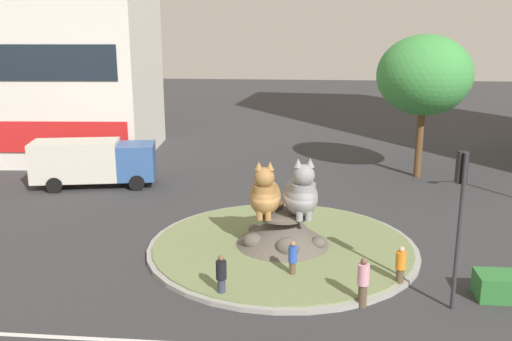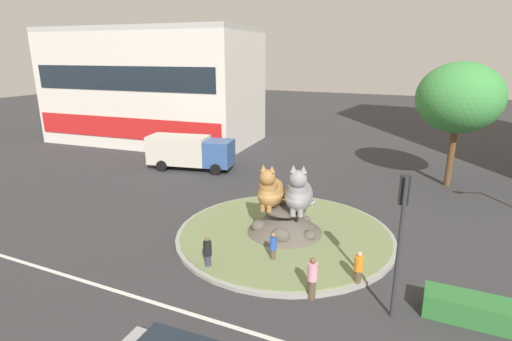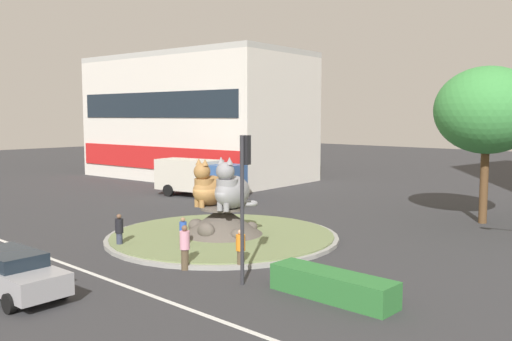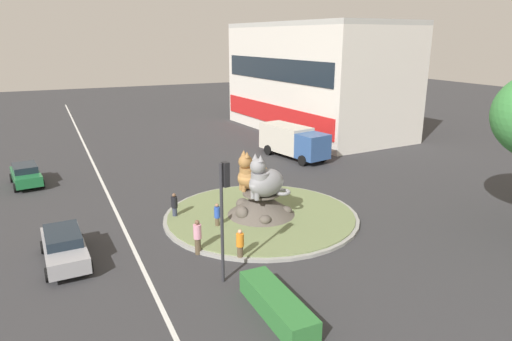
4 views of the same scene
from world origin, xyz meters
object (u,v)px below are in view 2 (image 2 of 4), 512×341
object	(u,v)px
traffic_light_mast	(401,222)
shophouse_block	(154,86)
broadleaf_tree_behind_island	(459,98)
cat_statue_grey	(299,194)
pedestrian_pink_shirt	(312,277)
pedestrian_black_shirt	(208,253)
delivery_box_truck	(190,151)
pedestrian_blue_shirt	(273,247)
pedestrian_orange_shirt	(358,268)
cat_statue_tabby	(271,191)

from	to	relation	value
traffic_light_mast	shophouse_block	bearing A→B (deg)	40.76
traffic_light_mast	broadleaf_tree_behind_island	bearing A→B (deg)	-17.71
cat_statue_grey	pedestrian_pink_shirt	xyz separation A→B (m)	(2.18, -4.73, -1.60)
broadleaf_tree_behind_island	pedestrian_black_shirt	bearing A→B (deg)	-119.41
pedestrian_black_shirt	delivery_box_truck	bearing A→B (deg)	88.51
broadleaf_tree_behind_island	pedestrian_black_shirt	world-z (taller)	broadleaf_tree_behind_island
pedestrian_black_shirt	shophouse_block	bearing A→B (deg)	94.57
cat_statue_grey	traffic_light_mast	bearing A→B (deg)	37.34
pedestrian_blue_shirt	pedestrian_orange_shirt	bearing A→B (deg)	-13.82
cat_statue_tabby	delivery_box_truck	size ratio (longest dim) A/B	0.33
pedestrian_black_shirt	broadleaf_tree_behind_island	bearing A→B (deg)	23.09
pedestrian_black_shirt	pedestrian_orange_shirt	xyz separation A→B (m)	(6.35, 1.47, -0.02)
cat_statue_grey	broadleaf_tree_behind_island	bearing A→B (deg)	138.98
traffic_light_mast	broadleaf_tree_behind_island	size ratio (longest dim) A/B	0.61
broadleaf_tree_behind_island	delivery_box_truck	world-z (taller)	broadleaf_tree_behind_island
pedestrian_blue_shirt	pedestrian_orange_shirt	xyz separation A→B (m)	(3.92, -0.29, 0.02)
pedestrian_black_shirt	delivery_box_truck	size ratio (longest dim) A/B	0.22
broadleaf_tree_behind_island	pedestrian_blue_shirt	xyz separation A→B (m)	(-7.47, -15.80, -5.57)
pedestrian_pink_shirt	pedestrian_orange_shirt	bearing A→B (deg)	-148.30
cat_statue_grey	pedestrian_orange_shirt	world-z (taller)	cat_statue_grey
cat_statue_grey	pedestrian_pink_shirt	distance (m)	5.45
cat_statue_tabby	cat_statue_grey	distance (m)	1.50
pedestrian_black_shirt	delivery_box_truck	world-z (taller)	delivery_box_truck
shophouse_block	pedestrian_blue_shirt	size ratio (longest dim) A/B	14.67
shophouse_block	cat_statue_tabby	bearing A→B (deg)	-43.89
cat_statue_tabby	traffic_light_mast	xyz separation A→B (m)	(6.68, -4.38, 1.27)
cat_statue_tabby	pedestrian_black_shirt	bearing A→B (deg)	-15.33
broadleaf_tree_behind_island	shophouse_block	bearing A→B (deg)	171.87
pedestrian_blue_shirt	traffic_light_mast	bearing A→B (deg)	-26.47
traffic_light_mast	pedestrian_pink_shirt	xyz separation A→B (m)	(-3.00, -0.28, -2.81)
broadleaf_tree_behind_island	pedestrian_blue_shirt	world-z (taller)	broadleaf_tree_behind_island
traffic_light_mast	pedestrian_black_shirt	bearing A→B (deg)	79.81
broadleaf_tree_behind_island	pedestrian_orange_shirt	xyz separation A→B (m)	(-3.55, -16.09, -5.56)
shophouse_block	pedestrian_pink_shirt	distance (m)	33.28
cat_statue_grey	pedestrian_black_shirt	size ratio (longest dim) A/B	1.72
cat_statue_tabby	broadleaf_tree_behind_island	xyz separation A→B (m)	(8.72, 13.06, 3.90)
traffic_light_mast	pedestrian_orange_shirt	distance (m)	3.55
traffic_light_mast	pedestrian_black_shirt	size ratio (longest dim) A/B	3.32
shophouse_block	delivery_box_truck	xyz separation A→B (m)	(9.90, -8.35, -4.39)
cat_statue_grey	pedestrian_pink_shirt	bearing A→B (deg)	12.78
cat_statue_tabby	pedestrian_blue_shirt	size ratio (longest dim) A/B	1.56
pedestrian_orange_shirt	traffic_light_mast	bearing A→B (deg)	178.90
traffic_light_mast	delivery_box_truck	distance (m)	22.19
cat_statue_tabby	traffic_light_mast	distance (m)	8.09
shophouse_block	broadleaf_tree_behind_island	world-z (taller)	shophouse_block
pedestrian_blue_shirt	delivery_box_truck	world-z (taller)	delivery_box_truck
pedestrian_pink_shirt	pedestrian_orange_shirt	world-z (taller)	pedestrian_pink_shirt
pedestrian_orange_shirt	delivery_box_truck	distance (m)	20.07
shophouse_block	traffic_light_mast	bearing A→B (deg)	-42.42
pedestrian_black_shirt	traffic_light_mast	bearing A→B (deg)	-36.67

